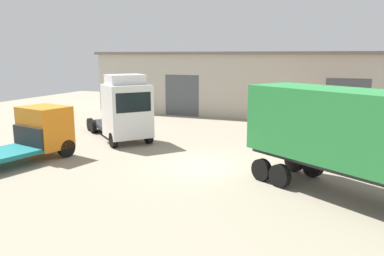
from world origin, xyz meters
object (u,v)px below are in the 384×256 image
object	(u,v)px
tractor_unit_white	(125,111)
container_trailer_green	(364,133)
flatbed_truck_orange	(23,137)
delivery_van_red	(332,121)

from	to	relation	value
tractor_unit_white	container_trailer_green	distance (m)	14.16
flatbed_truck_orange	delivery_van_red	distance (m)	17.28
tractor_unit_white	container_trailer_green	bearing A→B (deg)	18.23
flatbed_truck_orange	container_trailer_green	bearing A→B (deg)	-76.12
flatbed_truck_orange	delivery_van_red	size ratio (longest dim) A/B	1.48
delivery_van_red	container_trailer_green	bearing A→B (deg)	-24.78
flatbed_truck_orange	delivery_van_red	world-z (taller)	flatbed_truck_orange
container_trailer_green	flatbed_truck_orange	xyz separation A→B (m)	(-15.58, -0.32, -1.33)
tractor_unit_white	flatbed_truck_orange	distance (m)	6.24
tractor_unit_white	delivery_van_red	world-z (taller)	tractor_unit_white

